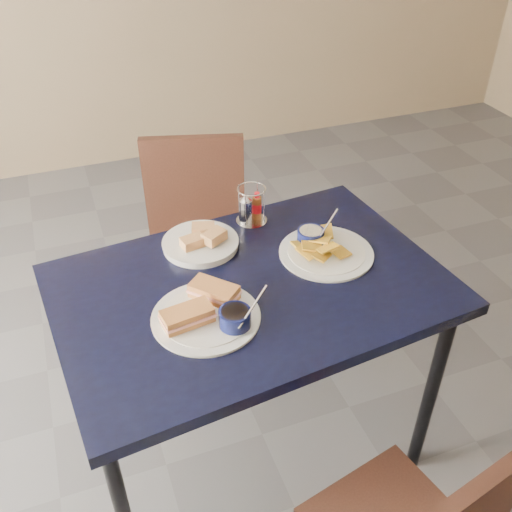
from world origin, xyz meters
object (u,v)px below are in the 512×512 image
object	(u,v)px
chair_far	(191,230)
dining_table	(251,301)
condiment_caddy	(250,208)
sandwich_plate	(209,311)
bread_basket	(201,242)
plantain_plate	(321,247)

from	to	relation	value
chair_far	dining_table	bearing A→B (deg)	-88.71
condiment_caddy	chair_far	bearing A→B (deg)	109.47
sandwich_plate	chair_far	bearing A→B (deg)	79.59
bread_basket	chair_far	bearing A→B (deg)	81.06
bread_basket	plantain_plate	bearing A→B (deg)	-24.30
plantain_plate	bread_basket	xyz separation A→B (m)	(-0.36, 0.16, 0.00)
plantain_plate	bread_basket	size ratio (longest dim) A/B	1.24
dining_table	condiment_caddy	bearing A→B (deg)	70.64
plantain_plate	condiment_caddy	size ratio (longest dim) A/B	2.27
plantain_plate	condiment_caddy	bearing A→B (deg)	121.70
sandwich_plate	bread_basket	bearing A→B (deg)	77.62
sandwich_plate	condiment_caddy	bearing A→B (deg)	56.96
dining_table	chair_far	size ratio (longest dim) A/B	1.40
chair_far	bread_basket	size ratio (longest dim) A/B	3.57
plantain_plate	bread_basket	world-z (taller)	plantain_plate
chair_far	condiment_caddy	world-z (taller)	same
dining_table	condiment_caddy	distance (m)	0.37
chair_far	bread_basket	bearing A→B (deg)	-98.94
chair_far	plantain_plate	size ratio (longest dim) A/B	2.88
sandwich_plate	plantain_plate	distance (m)	0.47
dining_table	sandwich_plate	distance (m)	0.21
sandwich_plate	bread_basket	size ratio (longest dim) A/B	1.29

